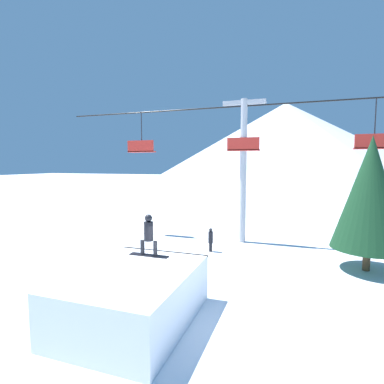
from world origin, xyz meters
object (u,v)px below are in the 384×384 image
object	(u,v)px
snowboarder	(149,235)
pine_tree_near	(370,193)
distant_skier	(211,239)
snow_ramp	(134,296)

from	to	relation	value
snowboarder	pine_tree_near	world-z (taller)	pine_tree_near
pine_tree_near	distant_skier	world-z (taller)	pine_tree_near
snow_ramp	distant_skier	world-z (taller)	snow_ramp
pine_tree_near	snow_ramp	bearing A→B (deg)	-136.48
snow_ramp	pine_tree_near	bearing A→B (deg)	43.52
snow_ramp	pine_tree_near	distance (m)	10.31
pine_tree_near	distant_skier	bearing A→B (deg)	175.89
snowboarder	pine_tree_near	distance (m)	9.32
pine_tree_near	distant_skier	xyz separation A→B (m)	(-7.00, 0.50, -2.65)
snowboarder	snow_ramp	bearing A→B (deg)	-80.56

